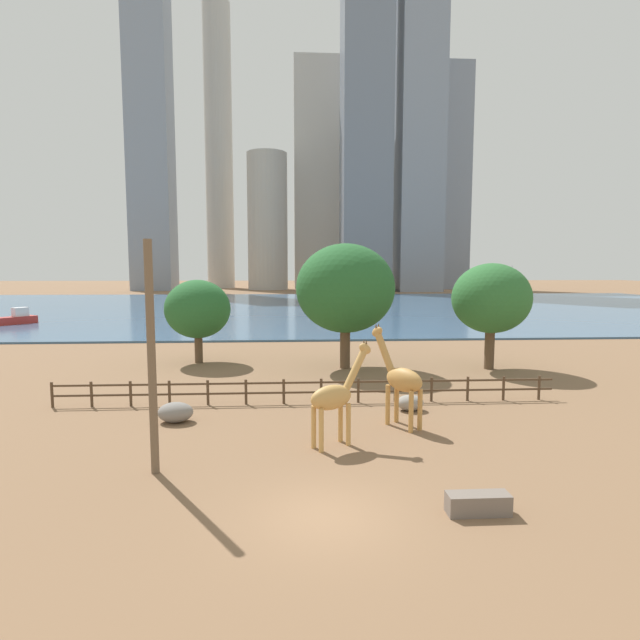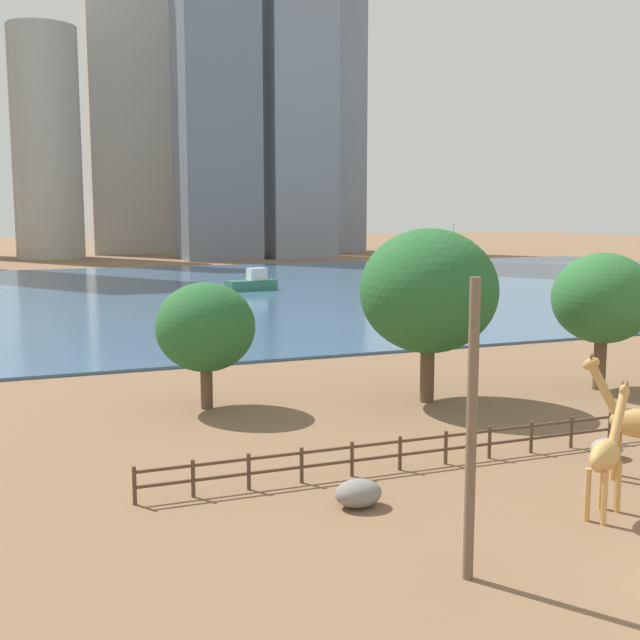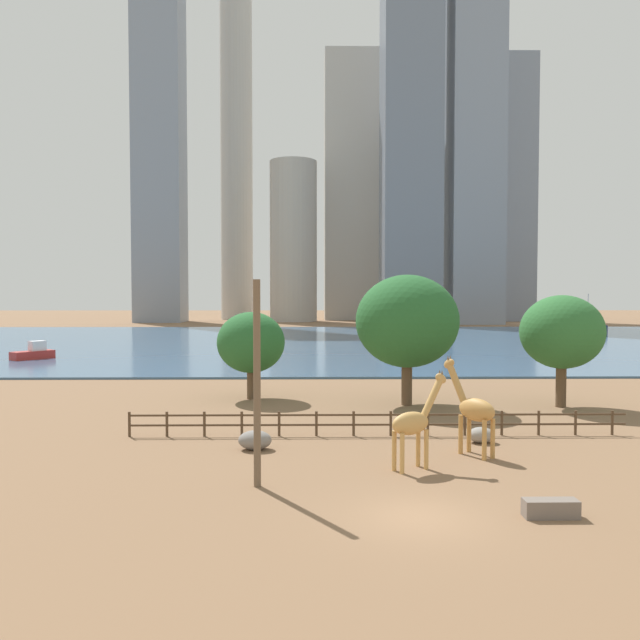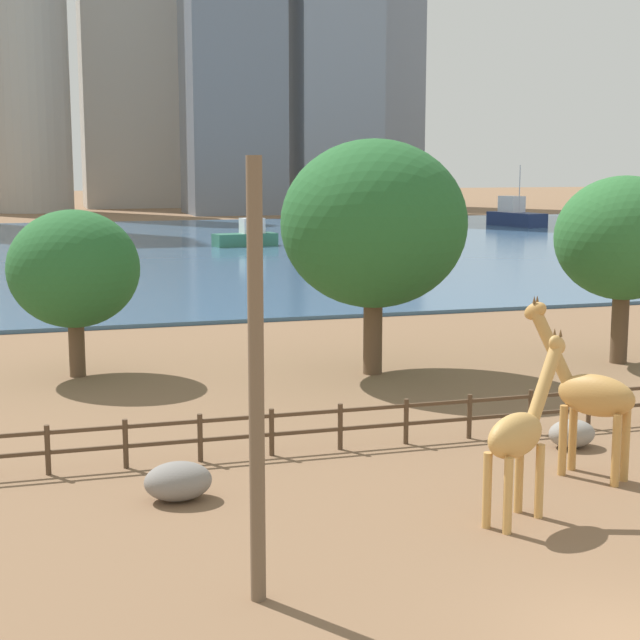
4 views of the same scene
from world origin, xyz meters
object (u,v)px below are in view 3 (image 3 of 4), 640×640
(giraffe_tall, at_px, (414,423))
(boat_barge, at_px, (34,353))
(giraffe_companion, at_px, (474,409))
(boat_ferry, at_px, (586,327))
(boulder_near_fence, at_px, (255,440))
(boat_tug, at_px, (399,335))
(feeding_trough, at_px, (551,508))
(tree_left_large, at_px, (562,332))
(boat_sailboat, at_px, (545,327))
(tree_right_tall, at_px, (407,321))
(tree_center_broad, at_px, (251,343))
(utility_pole, at_px, (257,384))
(boulder_by_pole, at_px, (481,435))

(giraffe_tall, bearing_deg, boat_barge, 97.96)
(giraffe_companion, distance_m, boat_ferry, 98.96)
(boulder_near_fence, height_order, boat_tug, boat_tug)
(feeding_trough, relative_size, tree_left_large, 0.24)
(tree_left_large, distance_m, boat_sailboat, 91.89)
(giraffe_tall, height_order, giraffe_companion, giraffe_companion)
(feeding_trough, bearing_deg, boat_tug, 85.69)
(feeding_trough, xyz_separation_m, tree_right_tall, (-1.52, 21.18, 5.32))
(giraffe_companion, relative_size, tree_right_tall, 0.51)
(boulder_near_fence, relative_size, tree_center_broad, 0.26)
(tree_center_broad, bearing_deg, giraffe_tall, -64.62)
(tree_right_tall, distance_m, boat_ferry, 88.06)
(boulder_near_fence, relative_size, tree_right_tall, 0.18)
(giraffe_companion, bearing_deg, tree_right_tall, -28.98)
(utility_pole, bearing_deg, boat_barge, 122.06)
(feeding_trough, height_order, boat_barge, boat_barge)
(tree_center_broad, relative_size, boat_tug, 1.00)
(feeding_trough, height_order, boat_sailboat, boat_sailboat)
(feeding_trough, height_order, tree_left_large, tree_left_large)
(boulder_near_fence, bearing_deg, boat_ferry, 57.94)
(boulder_by_pole, height_order, boat_ferry, boat_ferry)
(boulder_near_fence, bearing_deg, boat_barge, 124.97)
(tree_center_broad, height_order, boat_sailboat, tree_center_broad)
(boat_ferry, distance_m, boat_sailboat, 10.85)
(boulder_near_fence, distance_m, boat_ferry, 102.91)
(giraffe_companion, xyz_separation_m, feeding_trough, (0.47, -8.05, -1.84))
(tree_center_broad, bearing_deg, boat_barge, 135.87)
(boulder_by_pole, height_order, boat_barge, boat_barge)
(utility_pole, height_order, boat_barge, utility_pole)
(giraffe_companion, height_order, boulder_by_pole, giraffe_companion)
(tree_center_broad, relative_size, boat_barge, 1.34)
(utility_pole, bearing_deg, tree_center_broad, 96.12)
(boulder_near_fence, height_order, feeding_trough, boulder_near_fence)
(giraffe_tall, distance_m, tree_left_large, 19.19)
(boat_barge, bearing_deg, tree_center_broad, 83.34)
(boulder_near_fence, bearing_deg, tree_right_tall, 52.69)
(giraffe_tall, height_order, boulder_by_pole, giraffe_tall)
(boat_ferry, xyz_separation_m, boat_tug, (-38.21, -19.75, -0.36))
(boulder_near_fence, bearing_deg, boat_sailboat, 62.49)
(boat_ferry, bearing_deg, boat_sailboat, -169.48)
(boat_sailboat, bearing_deg, boulder_by_pole, -130.96)
(tree_right_tall, bearing_deg, tree_left_large, -4.95)
(tree_left_large, height_order, boat_barge, tree_left_large)
(boulder_by_pole, distance_m, feeding_trough, 10.46)
(tree_right_tall, bearing_deg, boat_barge, 142.56)
(boulder_by_pole, distance_m, tree_left_large, 13.48)
(boulder_near_fence, distance_m, feeding_trough, 14.08)
(giraffe_tall, relative_size, feeding_trough, 2.30)
(giraffe_companion, height_order, boat_sailboat, giraffe_companion)
(giraffe_tall, distance_m, utility_pole, 7.08)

